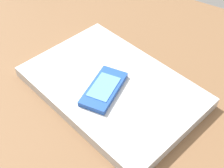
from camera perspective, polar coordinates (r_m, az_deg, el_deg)
desk_surface at (r=69.97cm, az=-3.06°, el=2.16°), size 120.00×80.00×3.00cm
laptop_closed at (r=62.93cm, az=-0.00°, el=-0.51°), size 40.41×31.92×2.41cm
cell_phone_on_laptop at (r=60.09cm, az=-1.54°, el=-0.89°), size 7.01×12.04×1.24cm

